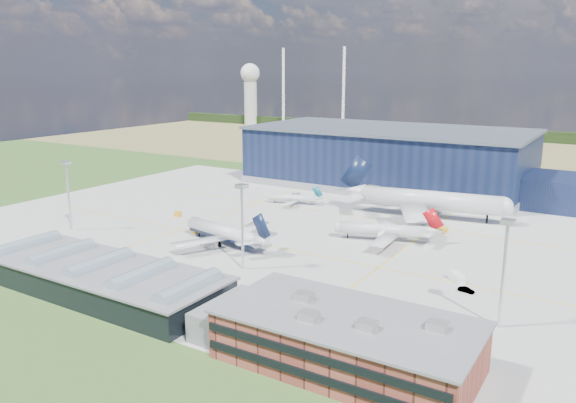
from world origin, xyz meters
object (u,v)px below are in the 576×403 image
at_px(car_b, 466,290).
at_px(gse_van_b, 457,278).
at_px(airstair, 383,237).
at_px(ops_building, 347,340).
at_px(airliner_red, 383,224).
at_px(gse_tug_c, 443,230).
at_px(gse_tug_b, 197,231).
at_px(car_a, 388,330).
at_px(light_mast_center, 242,213).
at_px(light_mast_east, 505,256).
at_px(gse_van_a, 347,305).
at_px(airliner_navy, 223,225).
at_px(gse_tug_a, 178,214).
at_px(airliner_widebody, 431,190).
at_px(hangar, 394,160).
at_px(airliner_regional, 292,195).
at_px(gse_van_c, 368,325).
at_px(light_mast_west, 67,184).

bearing_deg(car_b, gse_van_b, 45.50).
bearing_deg(airstair, ops_building, -73.78).
xyz_separation_m(gse_van_b, airstair, (-28.74, 21.98, 0.32)).
distance_m(airliner_red, gse_tug_c, 23.82).
distance_m(gse_tug_b, car_b, 87.49).
bearing_deg(car_b, car_a, 177.19).
distance_m(light_mast_center, airstair, 50.13).
relative_size(light_mast_east, gse_van_a, 3.71).
height_order(airliner_navy, airliner_red, airliner_navy).
distance_m(car_a, car_b, 30.40).
distance_m(airliner_navy, gse_tug_a, 39.46).
height_order(airliner_red, airstair, airliner_red).
distance_m(airliner_navy, gse_van_a, 58.08).
height_order(light_mast_east, airliner_widebody, light_mast_east).
distance_m(light_mast_center, airliner_red, 48.99).
xyz_separation_m(ops_building, airliner_red, (-23.47, 72.87, 0.74)).
bearing_deg(hangar, airliner_regional, -110.41).
bearing_deg(airliner_regional, gse_tug_a, 35.92).
bearing_deg(gse_tug_b, airliner_regional, 97.41).
relative_size(light_mast_center, gse_van_c, 4.19).
bearing_deg(hangar, airliner_widebody, -55.83).
height_order(gse_tug_b, car_a, car_a).
bearing_deg(light_mast_west, car_b, 6.90).
distance_m(hangar, gse_van_c, 149.81).
distance_m(ops_building, light_mast_east, 37.59).
relative_size(gse_van_a, car_b, 1.59).
height_order(airstair, car_b, airstair).
height_order(gse_tug_c, car_b, gse_tug_c).
xyz_separation_m(airliner_red, gse_tug_b, (-54.42, -23.47, -4.94)).
bearing_deg(hangar, airliner_navy, -95.56).
relative_size(airliner_red, gse_van_c, 6.19).
relative_size(light_mast_west, car_a, 5.82).
relative_size(ops_building, car_b, 11.81).
distance_m(gse_tug_b, gse_tug_c, 79.96).
height_order(light_mast_west, car_b, light_mast_west).
distance_m(gse_tug_b, gse_van_b, 83.57).
height_order(airliner_widebody, car_a, airliner_widebody).
xyz_separation_m(gse_van_c, car_a, (3.78, 1.69, -0.64)).
distance_m(hangar, gse_tug_b, 109.05).
relative_size(airliner_regional, gse_van_c, 4.15).
relative_size(gse_van_a, gse_tug_c, 1.85).
distance_m(airliner_navy, airliner_regional, 56.46).
distance_m(ops_building, light_mast_west, 119.33).
bearing_deg(airliner_red, gse_van_a, 85.46).
height_order(ops_building, light_mast_center, light_mast_center).
bearing_deg(airstair, airliner_navy, -145.86).
relative_size(airliner_navy, airstair, 8.41).
height_order(ops_building, gse_tug_b, ops_building).
distance_m(airliner_red, car_b, 43.40).
height_order(airstair, car_a, airstair).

